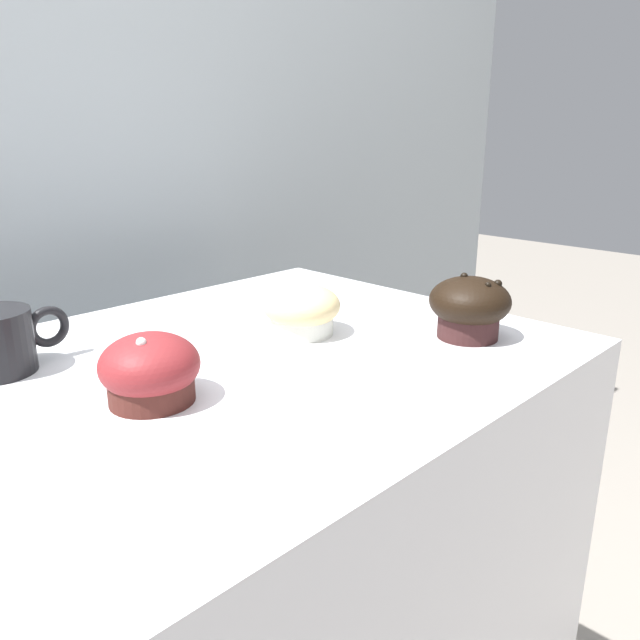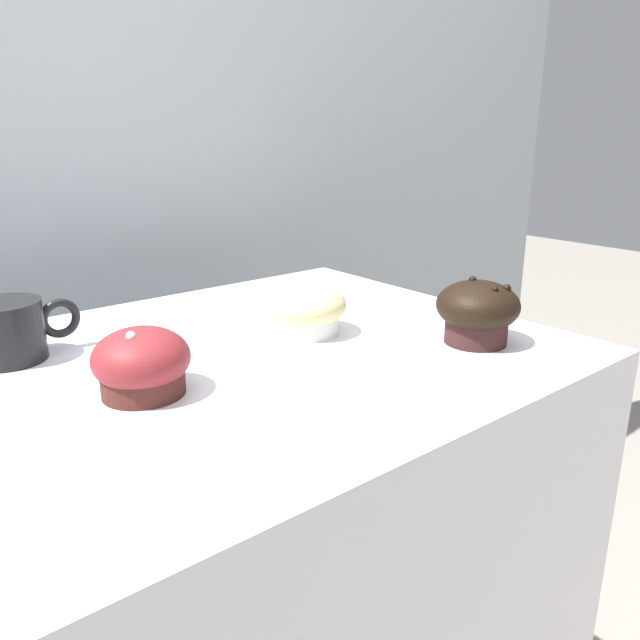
{
  "view_description": "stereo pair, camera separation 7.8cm",
  "coord_description": "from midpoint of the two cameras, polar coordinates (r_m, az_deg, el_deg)",
  "views": [
    {
      "loc": [
        -0.36,
        -0.59,
        1.19
      ],
      "look_at": [
        0.17,
        -0.06,
        0.96
      ],
      "focal_mm": 35.0,
      "sensor_mm": 36.0,
      "label": 1
    },
    {
      "loc": [
        -0.3,
        -0.64,
        1.19
      ],
      "look_at": [
        0.17,
        -0.06,
        0.96
      ],
      "focal_mm": 35.0,
      "sensor_mm": 36.0,
      "label": 2
    }
  ],
  "objects": [
    {
      "name": "muffin_back_right",
      "position": [
        0.86,
        11.0,
        1.17
      ],
      "size": [
        0.11,
        0.11,
        0.09
      ],
      "color": "#351B1B",
      "rests_on": "display_counter"
    },
    {
      "name": "muffin_front_center",
      "position": [
        0.86,
        -4.3,
        0.89
      ],
      "size": [
        0.11,
        0.11,
        0.07
      ],
      "color": "white",
      "rests_on": "display_counter"
    },
    {
      "name": "muffin_back_left",
      "position": [
        0.68,
        -18.48,
        -4.47
      ],
      "size": [
        0.1,
        0.1,
        0.08
      ],
      "color": "#48201A",
      "rests_on": "display_counter"
    }
  ]
}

